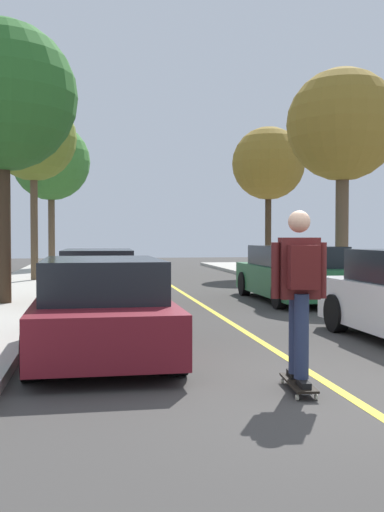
{
  "coord_description": "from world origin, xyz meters",
  "views": [
    {
      "loc": [
        -2.54,
        -5.89,
        1.61
      ],
      "look_at": [
        -0.13,
        8.86,
        1.13
      ],
      "focal_mm": 42.79,
      "sensor_mm": 36.0,
      "label": 1
    }
  ],
  "objects_px": {
    "parked_car_right_near": "(294,273)",
    "street_tree_left_nearest": "(2,97)",
    "street_tree_left_near": "(33,139)",
    "skateboarder": "(300,285)",
    "street_tree_right_near": "(268,164)",
    "skateboard": "(298,383)",
    "parked_car_left_near": "(98,278)",
    "street_tree_left_far": "(51,162)",
    "street_tree_right_nearest": "(343,126)",
    "parked_car_left_nearest": "(102,308)"
  },
  "relations": [
    {
      "from": "street_tree_right_nearest",
      "to": "parked_car_left_nearest",
      "type": "bearing_deg",
      "value": -130.39
    },
    {
      "from": "street_tree_left_nearest",
      "to": "street_tree_right_near",
      "type": "relative_size",
      "value": 1.05
    },
    {
      "from": "street_tree_left_far",
      "to": "street_tree_right_near",
      "type": "height_order",
      "value": "street_tree_left_far"
    },
    {
      "from": "parked_car_right_near",
      "to": "street_tree_left_nearest",
      "type": "height_order",
      "value": "street_tree_left_nearest"
    },
    {
      "from": "parked_car_left_nearest",
      "to": "parked_car_right_near",
      "type": "bearing_deg",
      "value": 52.01
    },
    {
      "from": "parked_car_left_nearest",
      "to": "skateboarder",
      "type": "height_order",
      "value": "skateboarder"
    },
    {
      "from": "street_tree_left_near",
      "to": "skateboarder",
      "type": "relative_size",
      "value": 3.51
    },
    {
      "from": "street_tree_left_far",
      "to": "street_tree_right_nearest",
      "type": "height_order",
      "value": "street_tree_left_far"
    },
    {
      "from": "street_tree_left_far",
      "to": "street_tree_right_nearest",
      "type": "relative_size",
      "value": 1.11
    },
    {
      "from": "skateboard",
      "to": "parked_car_left_nearest",
      "type": "bearing_deg",
      "value": 130.52
    },
    {
      "from": "street_tree_left_nearest",
      "to": "street_tree_left_near",
      "type": "bearing_deg",
      "value": 90.0
    },
    {
      "from": "street_tree_right_near",
      "to": "street_tree_left_near",
      "type": "bearing_deg",
      "value": -163.69
    },
    {
      "from": "skateboarder",
      "to": "street_tree_right_nearest",
      "type": "bearing_deg",
      "value": 64.84
    },
    {
      "from": "street_tree_left_nearest",
      "to": "street_tree_left_far",
      "type": "relative_size",
      "value": 0.9
    },
    {
      "from": "parked_car_left_nearest",
      "to": "street_tree_left_far",
      "type": "distance_m",
      "value": 22.32
    },
    {
      "from": "parked_car_left_nearest",
      "to": "street_tree_left_near",
      "type": "xyz_separation_m",
      "value": [
        -2.07,
        12.9,
        4.26
      ]
    },
    {
      "from": "parked_car_right_near",
      "to": "street_tree_left_far",
      "type": "xyz_separation_m",
      "value": [
        -6.91,
        15.56,
        4.5
      ]
    },
    {
      "from": "parked_car_left_near",
      "to": "skateboard",
      "type": "xyz_separation_m",
      "value": [
        1.99,
        -8.12,
        -0.57
      ]
    },
    {
      "from": "skateboarder",
      "to": "parked_car_left_near",
      "type": "bearing_deg",
      "value": 103.69
    },
    {
      "from": "street_tree_left_far",
      "to": "street_tree_right_nearest",
      "type": "xyz_separation_m",
      "value": [
        8.98,
        -13.64,
        -0.45
      ]
    },
    {
      "from": "street_tree_left_near",
      "to": "skateboard",
      "type": "distance_m",
      "value": 16.48
    },
    {
      "from": "street_tree_left_nearest",
      "to": "parked_car_left_nearest",
      "type": "bearing_deg",
      "value": -69.74
    },
    {
      "from": "parked_car_left_near",
      "to": "street_tree_left_nearest",
      "type": "height_order",
      "value": "street_tree_left_nearest"
    },
    {
      "from": "street_tree_left_near",
      "to": "skateboard",
      "type": "xyz_separation_m",
      "value": [
        4.06,
        -15.22,
        -4.82
      ]
    },
    {
      "from": "parked_car_left_near",
      "to": "street_tree_right_nearest",
      "type": "height_order",
      "value": "street_tree_right_nearest"
    },
    {
      "from": "parked_car_right_near",
      "to": "street_tree_left_nearest",
      "type": "relative_size",
      "value": 0.74
    },
    {
      "from": "parked_car_right_near",
      "to": "skateboard",
      "type": "relative_size",
      "value": 5.37
    },
    {
      "from": "parked_car_left_nearest",
      "to": "street_tree_left_nearest",
      "type": "distance_m",
      "value": 7.21
    },
    {
      "from": "street_tree_left_far",
      "to": "street_tree_right_near",
      "type": "distance_m",
      "value": 10.95
    },
    {
      "from": "street_tree_right_near",
      "to": "skateboarder",
      "type": "bearing_deg",
      "value": -105.39
    },
    {
      "from": "parked_car_right_near",
      "to": "street_tree_right_nearest",
      "type": "distance_m",
      "value": 4.94
    },
    {
      "from": "street_tree_right_near",
      "to": "skateboarder",
      "type": "xyz_separation_m",
      "value": [
        -4.92,
        -17.88,
        -3.43
      ]
    },
    {
      "from": "parked_car_left_near",
      "to": "street_tree_left_far",
      "type": "distance_m",
      "value": 16.72
    },
    {
      "from": "street_tree_left_nearest",
      "to": "street_tree_right_nearest",
      "type": "height_order",
      "value": "street_tree_right_nearest"
    },
    {
      "from": "street_tree_right_nearest",
      "to": "skateboarder",
      "type": "distance_m",
      "value": 12.13
    },
    {
      "from": "parked_car_right_near",
      "to": "street_tree_left_far",
      "type": "height_order",
      "value": "street_tree_left_far"
    },
    {
      "from": "street_tree_left_near",
      "to": "street_tree_right_near",
      "type": "height_order",
      "value": "street_tree_left_near"
    },
    {
      "from": "street_tree_left_near",
      "to": "street_tree_left_far",
      "type": "relative_size",
      "value": 0.9
    },
    {
      "from": "parked_car_right_near",
      "to": "street_tree_left_nearest",
      "type": "bearing_deg",
      "value": -175.18
    },
    {
      "from": "street_tree_right_near",
      "to": "skateboard",
      "type": "distance_m",
      "value": 19.04
    },
    {
      "from": "parked_car_right_near",
      "to": "street_tree_right_near",
      "type": "xyz_separation_m",
      "value": [
        2.07,
        9.33,
        3.85
      ]
    },
    {
      "from": "parked_car_left_near",
      "to": "street_tree_right_near",
      "type": "bearing_deg",
      "value": 54.62
    },
    {
      "from": "parked_car_left_near",
      "to": "skateboarder",
      "type": "distance_m",
      "value": 8.41
    },
    {
      "from": "parked_car_left_nearest",
      "to": "street_tree_left_nearest",
      "type": "height_order",
      "value": "street_tree_left_nearest"
    },
    {
      "from": "skateboard",
      "to": "skateboarder",
      "type": "distance_m",
      "value": 1.03
    },
    {
      "from": "street_tree_right_nearest",
      "to": "skateboard",
      "type": "height_order",
      "value": "street_tree_right_nearest"
    },
    {
      "from": "parked_car_left_near",
      "to": "street_tree_left_near",
      "type": "distance_m",
      "value": 8.53
    },
    {
      "from": "street_tree_right_nearest",
      "to": "street_tree_right_near",
      "type": "distance_m",
      "value": 7.41
    },
    {
      "from": "parked_car_left_near",
      "to": "street_tree_right_near",
      "type": "relative_size",
      "value": 0.69
    },
    {
      "from": "parked_car_right_near",
      "to": "street_tree_right_nearest",
      "type": "relative_size",
      "value": 0.74
    }
  ]
}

